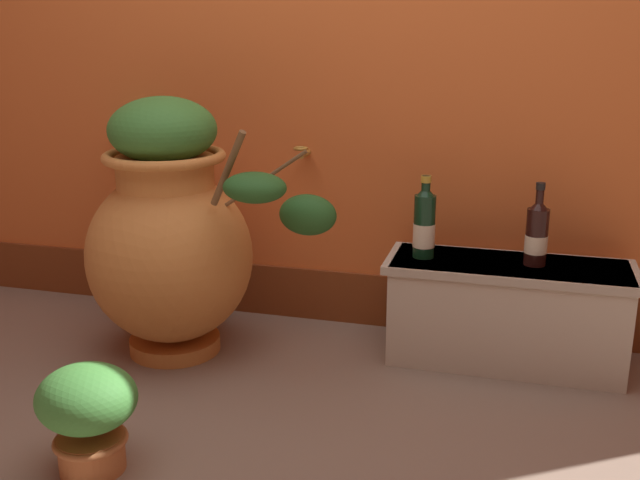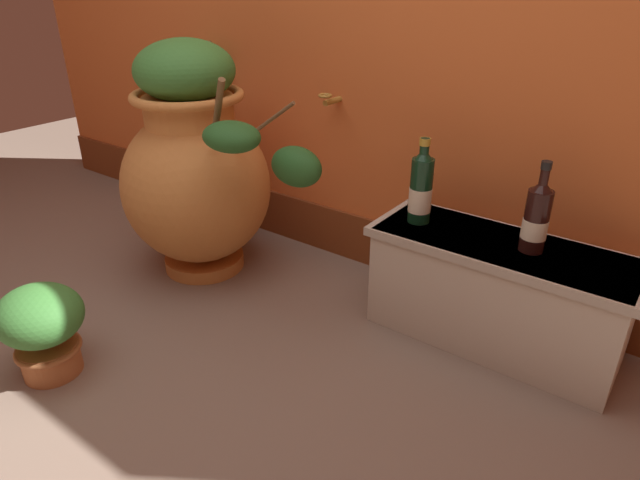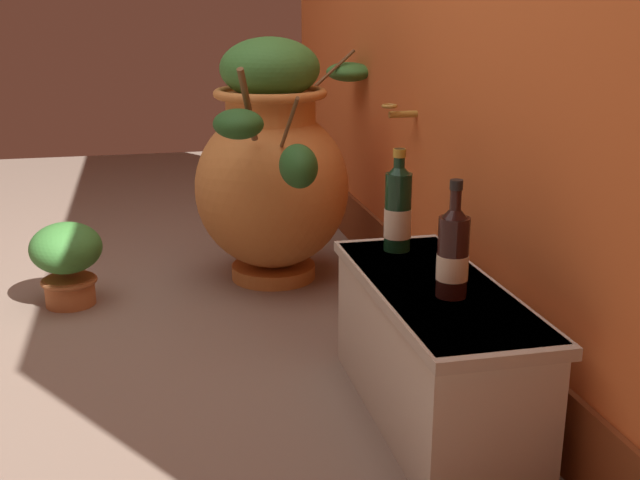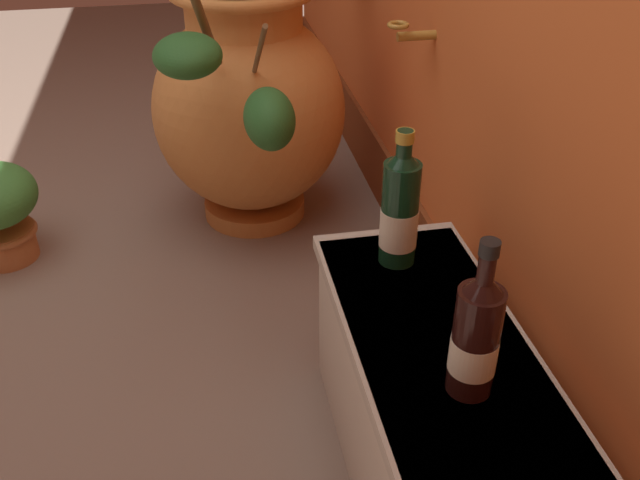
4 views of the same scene
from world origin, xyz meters
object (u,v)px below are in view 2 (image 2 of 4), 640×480
at_px(terracotta_urn, 197,168).
at_px(potted_shrub, 42,325).
at_px(wine_bottle_left, 421,187).
at_px(wine_bottle_middle, 537,216).

distance_m(terracotta_urn, potted_shrub, 0.84).
relative_size(terracotta_urn, potted_shrub, 3.37).
height_order(wine_bottle_left, potted_shrub, wine_bottle_left).
bearing_deg(potted_shrub, wine_bottle_left, 52.67).
bearing_deg(terracotta_urn, wine_bottle_middle, 10.35).
height_order(wine_bottle_middle, potted_shrub, wine_bottle_middle).
bearing_deg(wine_bottle_middle, potted_shrub, -138.61).
bearing_deg(terracotta_urn, wine_bottle_left, 13.91).
distance_m(wine_bottle_middle, potted_shrub, 1.58).
xyz_separation_m(terracotta_urn, potted_shrub, (0.12, -0.79, -0.27)).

